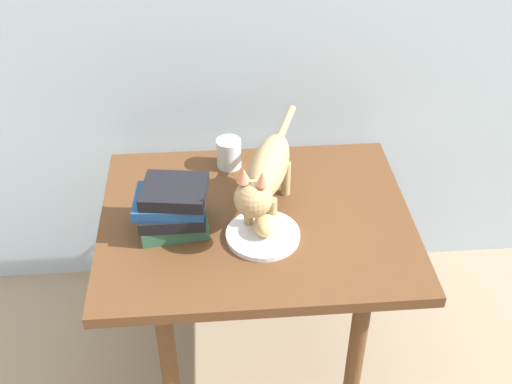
# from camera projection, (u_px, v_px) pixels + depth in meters

# --- Properties ---
(ground_plane) EXTENTS (6.00, 6.00, 0.00)m
(ground_plane) POSITION_uv_depth(u_px,v_px,m) (256.00, 356.00, 1.99)
(ground_plane) COLOR gray
(side_table) EXTENTS (0.80, 0.64, 0.56)m
(side_table) POSITION_uv_depth(u_px,v_px,m) (256.00, 238.00, 1.69)
(side_table) COLOR brown
(side_table) RESTS_ON ground
(plate) EXTENTS (0.18, 0.18, 0.01)m
(plate) POSITION_uv_depth(u_px,v_px,m) (263.00, 235.00, 1.58)
(plate) COLOR white
(plate) RESTS_ON side_table
(bread_roll) EXTENTS (0.07, 0.09, 0.05)m
(bread_roll) POSITION_uv_depth(u_px,v_px,m) (266.00, 224.00, 1.56)
(bread_roll) COLOR #E0BC7A
(bread_roll) RESTS_ON plate
(cat) EXTENTS (0.20, 0.46, 0.23)m
(cat) POSITION_uv_depth(u_px,v_px,m) (266.00, 174.00, 1.57)
(cat) COLOR tan
(cat) RESTS_ON side_table
(book_stack) EXTENTS (0.19, 0.16, 0.13)m
(book_stack) POSITION_uv_depth(u_px,v_px,m) (173.00, 208.00, 1.57)
(book_stack) COLOR #336B4C
(book_stack) RESTS_ON side_table
(candle_jar) EXTENTS (0.07, 0.07, 0.08)m
(candle_jar) POSITION_uv_depth(u_px,v_px,m) (229.00, 155.00, 1.81)
(candle_jar) COLOR silver
(candle_jar) RESTS_ON side_table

